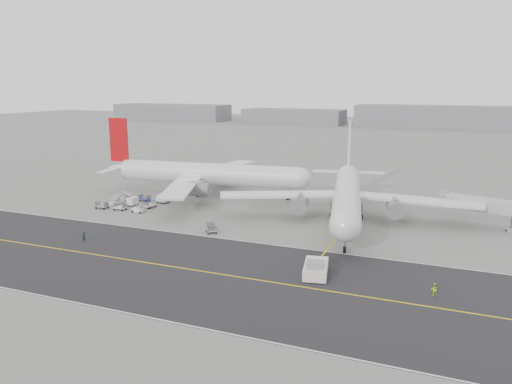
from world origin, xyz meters
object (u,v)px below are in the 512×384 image
at_px(pushback_tug, 316,268).
at_px(airliner_a, 203,173).
at_px(airliner_b, 347,194).
at_px(ground_crew_b, 434,289).
at_px(ground_crew_a, 84,237).
at_px(jet_bridge, 480,206).

bearing_deg(pushback_tug, airliner_a, 122.58).
xyz_separation_m(airliner_b, ground_crew_b, (18.93, -33.67, -4.46)).
relative_size(airliner_a, pushback_tug, 5.87).
xyz_separation_m(ground_crew_a, ground_crew_b, (58.93, -1.02, -0.04)).
bearing_deg(pushback_tug, ground_crew_a, 168.58).
xyz_separation_m(airliner_a, ground_crew_b, (57.39, -43.41, -4.54)).
bearing_deg(airliner_b, ground_crew_a, -152.16).
height_order(jet_bridge, ground_crew_a, jet_bridge).
distance_m(airliner_b, jet_bridge, 25.85).
height_order(pushback_tug, jet_bridge, jet_bridge).
height_order(airliner_a, ground_crew_b, airliner_a).
height_order(pushback_tug, ground_crew_a, pushback_tug).
relative_size(airliner_b, ground_crew_b, 29.42).
bearing_deg(ground_crew_a, airliner_b, 28.04).
bearing_deg(jet_bridge, ground_crew_a, -132.13).
xyz_separation_m(pushback_tug, ground_crew_a, (-42.48, -0.01, -0.13)).
distance_m(airliner_b, ground_crew_b, 38.88).
relative_size(airliner_a, airliner_b, 1.02).
bearing_deg(ground_crew_a, ground_crew_b, -12.17).
relative_size(pushback_tug, jet_bridge, 0.60).
height_order(jet_bridge, ground_crew_b, jet_bridge).
bearing_deg(airliner_a, pushback_tug, -142.09).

